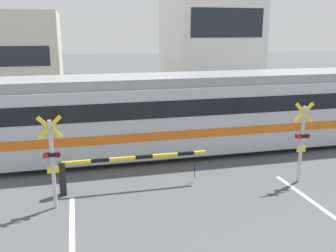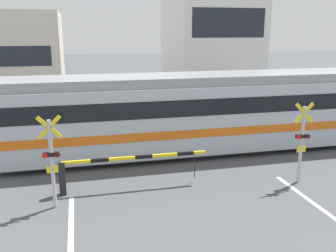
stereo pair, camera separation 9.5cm
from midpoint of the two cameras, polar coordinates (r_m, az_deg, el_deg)
rail_track_near at (r=14.90m, az=-0.98°, el=-5.02°), size 50.00×0.10×0.08m
rail_track_far at (r=16.23m, az=-2.13°, el=-3.38°), size 50.00×0.10×0.08m
commuter_train at (r=16.15m, az=10.21°, el=2.58°), size 19.16×2.69×3.26m
crossing_barrier_near at (r=12.05m, az=-9.50°, el=-6.09°), size 4.77×0.20×1.09m
crossing_barrier_far at (r=18.31m, az=3.96°, el=1.19°), size 4.77×0.20×1.09m
crossing_signal_left at (r=11.03m, az=-17.48°, el=-4.75°), size 0.68×0.15×2.74m
crossing_signal_right at (r=13.09m, az=19.51°, el=-1.91°), size 0.68×0.15×2.74m
pedestrian at (r=20.33m, az=-7.02°, el=3.11°), size 0.38×0.24×1.80m
building_left_of_street at (r=29.16m, az=-22.83°, el=9.61°), size 6.74×7.59×6.22m
building_right_of_street at (r=30.61m, az=6.12°, el=14.32°), size 6.35×7.59×9.96m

